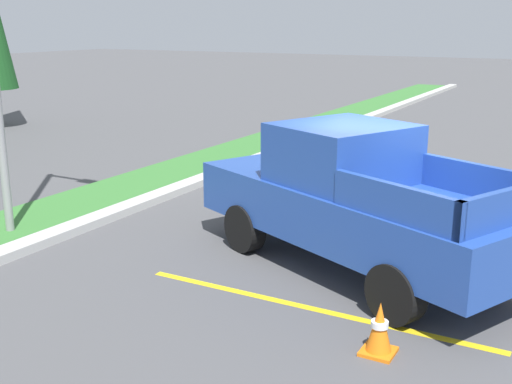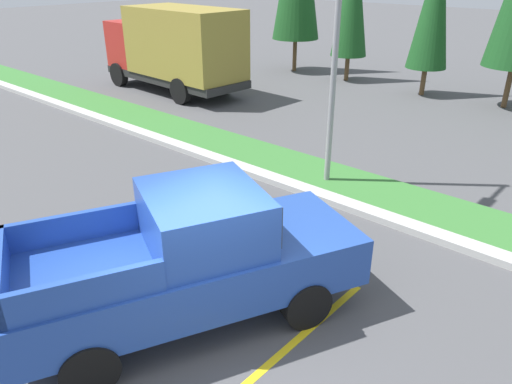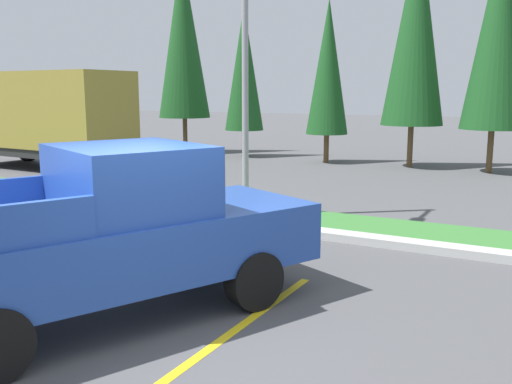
{
  "view_description": "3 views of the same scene",
  "coord_description": "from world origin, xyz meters",
  "px_view_note": "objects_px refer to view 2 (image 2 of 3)",
  "views": [
    {
      "loc": [
        -9.14,
        -2.8,
        3.49
      ],
      "look_at": [
        -1.51,
        1.42,
        1.17
      ],
      "focal_mm": 44.68,
      "sensor_mm": 36.0,
      "label": 1
    },
    {
      "loc": [
        3.93,
        -3.6,
        4.97
      ],
      "look_at": [
        -1.07,
        2.05,
        1.39
      ],
      "focal_mm": 34.04,
      "sensor_mm": 36.0,
      "label": 2
    },
    {
      "loc": [
        3.93,
        -4.83,
        2.74
      ],
      "look_at": [
        0.06,
        2.37,
        1.29
      ],
      "focal_mm": 39.99,
      "sensor_mm": 36.0,
      "label": 3
    }
  ],
  "objects_px": {
    "cargo_truck_distant": "(175,47)",
    "traffic_cone": "(47,277)",
    "pickup_truck_main": "(190,260)",
    "street_light": "(335,6)",
    "cypress_tree_center": "(435,1)"
  },
  "relations": [
    {
      "from": "cypress_tree_center",
      "to": "street_light",
      "type": "bearing_deg",
      "value": -78.74
    },
    {
      "from": "street_light",
      "to": "traffic_cone",
      "type": "distance_m",
      "value": 7.77
    },
    {
      "from": "street_light",
      "to": "cypress_tree_center",
      "type": "relative_size",
      "value": 1.16
    },
    {
      "from": "pickup_truck_main",
      "to": "cargo_truck_distant",
      "type": "height_order",
      "value": "cargo_truck_distant"
    },
    {
      "from": "cargo_truck_distant",
      "to": "traffic_cone",
      "type": "xyz_separation_m",
      "value": [
        9.09,
        -10.45,
        -1.56
      ]
    },
    {
      "from": "cargo_truck_distant",
      "to": "cypress_tree_center",
      "type": "distance_m",
      "value": 10.36
    },
    {
      "from": "pickup_truck_main",
      "to": "cargo_truck_distant",
      "type": "relative_size",
      "value": 0.8
    },
    {
      "from": "cypress_tree_center",
      "to": "traffic_cone",
      "type": "relative_size",
      "value": 10.27
    },
    {
      "from": "cargo_truck_distant",
      "to": "cypress_tree_center",
      "type": "relative_size",
      "value": 1.12
    },
    {
      "from": "street_light",
      "to": "pickup_truck_main",
      "type": "bearing_deg",
      "value": -76.29
    },
    {
      "from": "cargo_truck_distant",
      "to": "street_light",
      "type": "relative_size",
      "value": 0.96
    },
    {
      "from": "pickup_truck_main",
      "to": "traffic_cone",
      "type": "height_order",
      "value": "pickup_truck_main"
    },
    {
      "from": "cypress_tree_center",
      "to": "cargo_truck_distant",
      "type": "bearing_deg",
      "value": -141.35
    },
    {
      "from": "cargo_truck_distant",
      "to": "traffic_cone",
      "type": "relative_size",
      "value": 11.5
    },
    {
      "from": "pickup_truck_main",
      "to": "street_light",
      "type": "bearing_deg",
      "value": 103.71
    }
  ]
}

